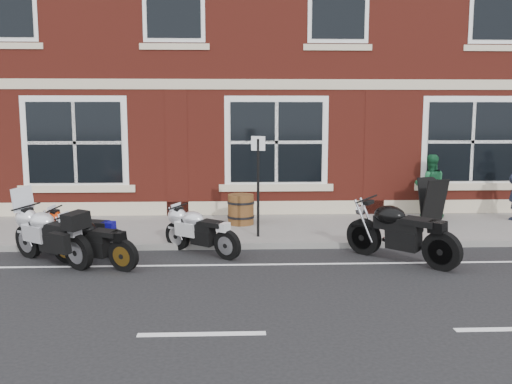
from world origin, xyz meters
TOP-DOWN VIEW (x-y plane):
  - ground at (0.00, 0.00)m, footprint 80.00×80.00m
  - sidewalk at (0.00, 3.00)m, footprint 30.00×3.00m
  - kerb at (0.00, 1.42)m, footprint 30.00×0.16m
  - pub_building at (0.00, 10.50)m, footprint 24.00×12.00m
  - moto_touring_silver at (-2.91, 0.50)m, footprint 1.74×1.35m
  - moto_sport_red at (-2.50, 1.01)m, footprint 1.81×0.68m
  - moto_sport_black at (-2.09, 0.21)m, footprint 1.70×0.97m
  - moto_sport_silver at (-0.22, 1.02)m, footprint 1.51×1.27m
  - moto_naked_black at (3.46, 0.32)m, footprint 1.69×1.78m
  - pedestrian_right at (5.31, 4.09)m, footprint 0.85×0.71m
  - a_board_sign at (5.18, 3.51)m, footprint 0.74×0.63m
  - barrel_planter at (0.58, 3.33)m, footprint 0.63×0.63m
  - parking_sign at (0.93, 2.00)m, footprint 0.29×0.12m

SIDE VIEW (x-z plane):
  - ground at x=0.00m, z-range 0.00..0.00m
  - sidewalk at x=0.00m, z-range 0.00..0.12m
  - kerb at x=0.00m, z-range 0.00..0.12m
  - barrel_planter at x=0.58m, z-range 0.12..0.82m
  - moto_sport_silver at x=-0.22m, z-range 0.06..0.90m
  - moto_sport_black at x=-2.09m, z-range 0.06..0.90m
  - moto_sport_red at x=-2.50m, z-range 0.06..0.90m
  - moto_touring_silver at x=-2.91m, z-range -0.13..1.24m
  - moto_naked_black at x=3.46m, z-range 0.08..1.12m
  - a_board_sign at x=5.18m, z-range 0.12..1.17m
  - pedestrian_right at x=5.31m, z-range 0.12..1.68m
  - parking_sign at x=0.93m, z-range 0.28..2.40m
  - pub_building at x=0.00m, z-range 0.00..12.00m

